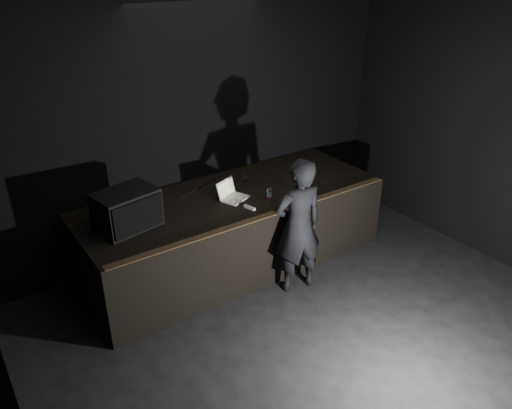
{
  "coord_description": "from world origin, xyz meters",
  "views": [
    {
      "loc": [
        -3.05,
        -2.24,
        3.8
      ],
      "look_at": [
        0.08,
        2.3,
        1.02
      ],
      "focal_mm": 35.0,
      "sensor_mm": 36.0,
      "label": 1
    }
  ],
  "objects": [
    {
      "name": "stage_riser",
      "position": [
        0.0,
        2.73,
        0.5
      ],
      "size": [
        4.0,
        1.5,
        1.0
      ],
      "primitive_type": "cube",
      "color": "black",
      "rests_on": "ground"
    },
    {
      "name": "plastic_cup",
      "position": [
        0.39,
        3.03,
        1.05
      ],
      "size": [
        0.08,
        0.08,
        0.1
      ],
      "primitive_type": "cylinder",
      "color": "white",
      "rests_on": "stage_riser"
    },
    {
      "name": "laptop",
      "position": [
        -0.06,
        2.67,
        1.06
      ],
      "size": [
        0.42,
        0.4,
        0.23
      ],
      "rotation": [
        0.0,
        0.0,
        0.39
      ],
      "color": "silver",
      "rests_on": "stage_riser"
    },
    {
      "name": "cable",
      "position": [
        -0.22,
        3.18,
        1.01
      ],
      "size": [
        0.81,
        0.35,
        0.02
      ],
      "primitive_type": "cylinder",
      "rotation": [
        0.0,
        1.57,
        0.4
      ],
      "color": "black",
      "rests_on": "stage_riser"
    },
    {
      "name": "person",
      "position": [
        0.33,
        1.78,
        0.87
      ],
      "size": [
        0.69,
        0.51,
        1.74
      ],
      "primitive_type": "imported",
      "rotation": [
        0.0,
        0.0,
        2.98
      ],
      "color": "black",
      "rests_on": "ground"
    },
    {
      "name": "ground",
      "position": [
        0.0,
        0.0,
        0.0
      ],
      "size": [
        7.0,
        7.0,
        0.0
      ],
      "primitive_type": "plane",
      "color": "black",
      "rests_on": "ground"
    },
    {
      "name": "beer_can",
      "position": [
        0.32,
        2.35,
        1.08
      ],
      "size": [
        0.07,
        0.07,
        0.16
      ],
      "color": "silver",
      "rests_on": "stage_riser"
    },
    {
      "name": "room_walls",
      "position": [
        0.0,
        0.0,
        2.02
      ],
      "size": [
        6.1,
        7.1,
        3.52
      ],
      "color": "black",
      "rests_on": "ground"
    },
    {
      "name": "riser_lip",
      "position": [
        0.0,
        2.02,
        1.01
      ],
      "size": [
        3.92,
        0.1,
        0.01
      ],
      "primitive_type": "cube",
      "color": "brown",
      "rests_on": "stage_riser"
    },
    {
      "name": "wii_remote",
      "position": [
        -0.03,
        2.29,
        1.02
      ],
      "size": [
        0.08,
        0.17,
        0.03
      ],
      "primitive_type": "cube",
      "rotation": [
        0.0,
        0.0,
        0.23
      ],
      "color": "white",
      "rests_on": "stage_riser"
    },
    {
      "name": "stage_monitor",
      "position": [
        -1.42,
        2.69,
        1.22
      ],
      "size": [
        0.74,
        0.6,
        0.45
      ],
      "rotation": [
        0.0,
        0.0,
        0.19
      ],
      "color": "black",
      "rests_on": "stage_riser"
    }
  ]
}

